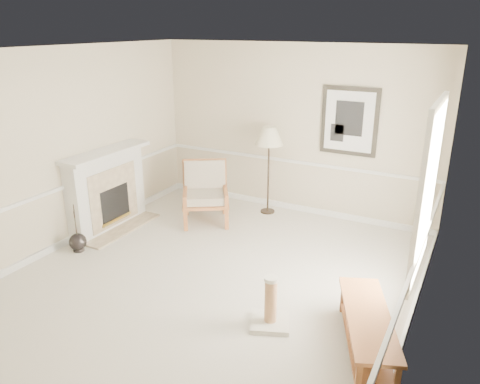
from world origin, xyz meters
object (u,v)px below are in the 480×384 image
object	(u,v)px
floor_vase	(78,242)
bench	(367,327)
scratching_post	(270,310)
floor_lamp	(269,138)
armchair	(205,189)

from	to	relation	value
floor_vase	bench	xyz separation A→B (m)	(4.30, -0.25, 0.14)
floor_vase	scratching_post	world-z (taller)	floor_vase
floor_vase	floor_lamp	xyz separation A→B (m)	(1.84, 2.70, 1.21)
bench	scratching_post	world-z (taller)	scratching_post
bench	floor_lamp	bearing A→B (deg)	129.93
armchair	bench	bearing A→B (deg)	-66.19
scratching_post	bench	bearing A→B (deg)	3.62
floor_lamp	scratching_post	world-z (taller)	floor_lamp
bench	scratching_post	xyz separation A→B (m)	(-1.04, -0.07, -0.09)
floor_vase	scratching_post	distance (m)	3.27
armchair	floor_lamp	distance (m)	1.39
scratching_post	armchair	bearing A→B (deg)	135.05
armchair	floor_vase	bearing A→B (deg)	-151.30
floor_lamp	scratching_post	size ratio (longest dim) A/B	2.58
bench	floor_vase	bearing A→B (deg)	176.72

